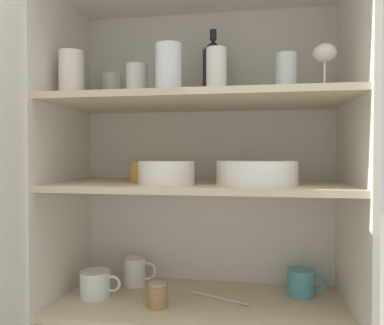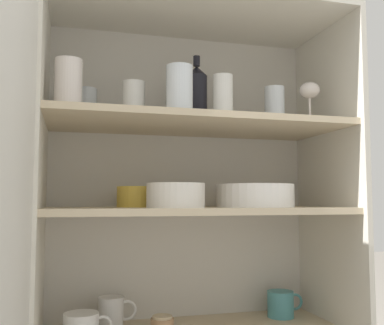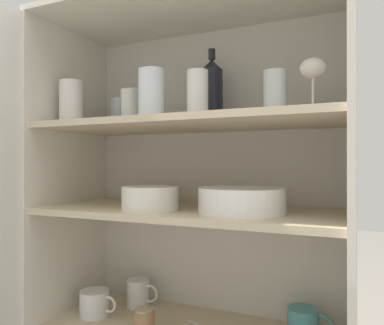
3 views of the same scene
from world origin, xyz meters
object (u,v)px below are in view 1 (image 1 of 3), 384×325
at_px(coffee_mug_primary, 302,282).
at_px(mixing_bowl_large, 167,172).
at_px(wine_bottle, 213,71).
at_px(serving_bowl_small, 150,171).
at_px(plate_stack_white, 257,173).
at_px(storage_jar, 157,295).

bearing_deg(coffee_mug_primary, mixing_bowl_large, -156.23).
bearing_deg(wine_bottle, mixing_bowl_large, -120.76).
bearing_deg(coffee_mug_primary, serving_bowl_small, -174.57).
relative_size(plate_stack_white, serving_bowl_small, 1.85).
bearing_deg(plate_stack_white, mixing_bowl_large, -169.76).
relative_size(coffee_mug_primary, storage_jar, 1.74).
height_order(serving_bowl_small, coffee_mug_primary, serving_bowl_small).
relative_size(serving_bowl_small, coffee_mug_primary, 1.02).
xyz_separation_m(mixing_bowl_large, serving_bowl_small, (-0.09, 0.14, -0.00)).
xyz_separation_m(mixing_bowl_large, coffee_mug_primary, (0.42, 0.19, -0.38)).
bearing_deg(storage_jar, serving_bowl_small, 115.68).
bearing_deg(serving_bowl_small, storage_jar, -64.32).
distance_m(wine_bottle, storage_jar, 0.77).
xyz_separation_m(wine_bottle, storage_jar, (-0.15, -0.18, -0.73)).
height_order(plate_stack_white, mixing_bowl_large, same).
relative_size(wine_bottle, coffee_mug_primary, 1.94).
distance_m(wine_bottle, plate_stack_white, 0.41).
distance_m(plate_stack_white, storage_jar, 0.49).
bearing_deg(mixing_bowl_large, storage_jar, 150.68).
relative_size(mixing_bowl_large, serving_bowl_small, 1.29).
bearing_deg(plate_stack_white, coffee_mug_primary, 42.08).
bearing_deg(serving_bowl_small, wine_bottle, 17.15).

